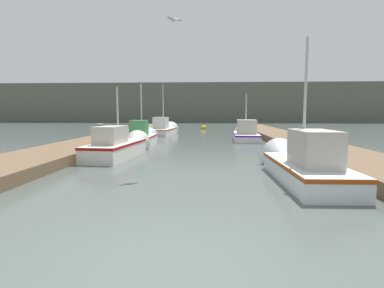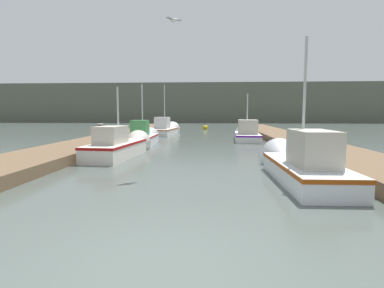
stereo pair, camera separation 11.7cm
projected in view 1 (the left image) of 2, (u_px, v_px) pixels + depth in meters
ground_plane at (164, 269)px, 3.81m from camera, size 200.00×200.00×0.00m
dock_left at (111, 139)px, 19.99m from camera, size 2.84×40.00×0.40m
dock_right at (291, 140)px, 19.36m from camera, size 2.84×40.00×0.40m
distant_shore_ridge at (206, 104)px, 63.10m from camera, size 120.00×16.00×7.42m
fishing_boat_0 at (300, 163)px, 8.99m from camera, size 1.62×5.21×4.52m
fishing_boat_1 at (120, 146)px, 13.60m from camera, size 1.85×5.19×3.44m
fishing_boat_2 at (142, 137)px, 18.25m from camera, size 1.47×4.46×4.02m
fishing_boat_3 at (245, 134)px, 21.50m from camera, size 1.93×5.52×3.79m
fishing_boat_4 at (164, 130)px, 26.66m from camera, size 2.14×5.46×4.84m
mooring_piling_0 at (247, 126)px, 31.16m from camera, size 0.35×0.35×0.96m
mooring_piling_1 at (100, 139)px, 14.22m from camera, size 0.25×0.25×1.44m
channel_buoy at (203, 128)px, 34.44m from camera, size 0.63×0.63×1.13m
seagull_lead at (175, 20)px, 9.72m from camera, size 0.49×0.45×0.12m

